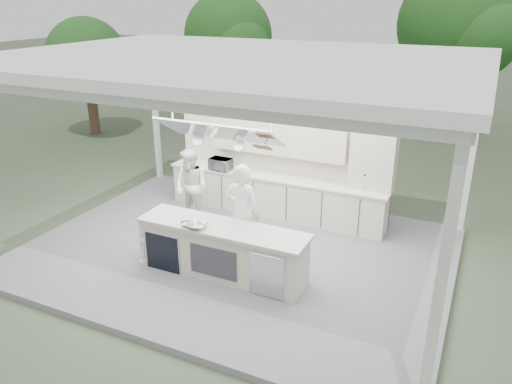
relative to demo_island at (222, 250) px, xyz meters
The scene contains 12 objects.
ground 1.10m from the demo_island, 101.07° to the left, with size 90.00×90.00×0.00m, color #414D35.
stage_deck 1.07m from the demo_island, 101.07° to the left, with size 8.00×6.00×0.12m, color slate.
tent 3.25m from the demo_island, 101.05° to the left, with size 8.20×6.20×3.86m.
demo_island is the anchor object (origin of this frame).
back_counter 2.82m from the demo_island, 93.63° to the left, with size 5.08×0.72×0.95m.
back_wall_unit 3.19m from the demo_island, 84.98° to the left, with size 5.05×0.48×2.25m.
tree_cluster 11.02m from the demo_island, 91.82° to the left, with size 19.55×9.40×5.85m.
head_chef 0.76m from the demo_island, 76.09° to the left, with size 0.71×0.46×1.94m, color white.
sous_chef 2.38m from the demo_island, 134.99° to the left, with size 0.80×0.63×1.65m, color white.
toaster_oven 3.05m from the demo_island, 119.25° to the left, with size 0.49×0.33×0.27m, color silver.
bowl_large 0.66m from the demo_island, 144.86° to the right, with size 0.33×0.33×0.08m, color #B3B4BA.
bowl_small 0.78m from the demo_island, 156.40° to the right, with size 0.21×0.21×0.07m, color #B6B9BD.
Camera 1 is at (4.07, -7.71, 4.82)m, focal length 35.00 mm.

